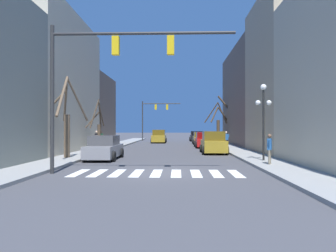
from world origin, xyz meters
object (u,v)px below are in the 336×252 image
street_lamp_right_corner (263,107)px  car_driving_toward_lane (213,143)px  pedestrian_on_left_sidewalk (97,138)px  street_tree_right_mid (66,121)px  traffic_signal_far (153,112)px  pedestrian_near_right_corner (226,138)px  car_parked_left_near (104,148)px  street_tree_left_near (98,129)px  car_parked_right_far (205,140)px  car_parked_right_mid (159,137)px  traffic_signal_near (106,64)px  pedestrian_waiting_at_curb (270,146)px  pedestrian_on_right_sidewalk (101,138)px  street_tree_right_near (220,121)px  car_parked_left_mid (201,138)px  car_at_intersection (196,136)px

street_lamp_right_corner → car_driving_toward_lane: street_lamp_right_corner is taller
pedestrian_on_left_sidewalk → street_tree_right_mid: bearing=15.0°
traffic_signal_far → pedestrian_near_right_corner: bearing=-66.9°
car_parked_left_near → street_tree_left_near: size_ratio=1.04×
street_lamp_right_corner → street_tree_left_near: bearing=143.9°
car_parked_right_far → car_parked_right_mid: size_ratio=0.94×
traffic_signal_near → car_driving_toward_lane: (6.13, 11.91, -4.13)m
car_driving_toward_lane → pedestrian_on_left_sidewalk: 11.04m
traffic_signal_near → pedestrian_waiting_at_curb: 9.44m
car_parked_right_far → car_driving_toward_lane: bearing=-179.6°
pedestrian_waiting_at_curb → pedestrian_on_right_sidewalk: 17.08m
car_parked_right_far → pedestrian_on_right_sidewalk: (-9.87, -4.69, 0.37)m
traffic_signal_near → street_tree_left_near: bearing=105.1°
traffic_signal_far → street_tree_right_near: size_ratio=1.05×
traffic_signal_far → car_parked_left_near: size_ratio=1.37×
car_parked_left_mid → street_tree_left_near: street_tree_left_near is taller
car_parked_right_far → pedestrian_near_right_corner: pedestrian_near_right_corner is taller
car_parked_left_mid → pedestrian_near_right_corner: (1.82, -9.36, 0.36)m
street_lamp_right_corner → car_at_intersection: (-2.24, 31.27, -2.61)m
car_parked_left_mid → car_parked_right_far: 6.81m
pedestrian_near_right_corner → street_tree_right_mid: (-11.92, -10.92, 1.42)m
pedestrian_on_left_sidewalk → street_tree_right_near: 17.77m
traffic_signal_far → car_at_intersection: bearing=-11.6°
street_tree_right_mid → street_tree_left_near: (0.29, 7.36, -0.54)m
car_parked_left_near → pedestrian_on_left_sidewalk: 9.29m
pedestrian_on_left_sidewalk → traffic_signal_far: bearing=-176.3°
traffic_signal_near → car_parked_left_near: bearing=103.3°
pedestrian_waiting_at_curb → street_tree_left_near: size_ratio=0.36×
car_parked_right_far → street_tree_left_near: (-9.77, -6.12, 1.20)m
street_lamp_right_corner → pedestrian_near_right_corner: bearing=91.8°
car_parked_right_far → pedestrian_near_right_corner: size_ratio=2.84×
car_parked_left_mid → car_parked_left_near: car_parked_left_near is taller
street_lamp_right_corner → pedestrian_near_right_corner: street_lamp_right_corner is taller
street_lamp_right_corner → pedestrian_near_right_corner: size_ratio=2.87×
car_parked_right_mid → car_driving_toward_lane: bearing=16.6°
car_parked_left_near → car_at_intersection: size_ratio=1.10×
traffic_signal_far → car_parked_right_mid: bearing=-79.4°
traffic_signal_far → car_driving_toward_lane: 26.78m
traffic_signal_far → car_parked_left_near: (-0.85, -30.89, -3.82)m
car_parked_left_near → street_tree_right_near: (10.23, 20.89, 2.15)m
pedestrian_on_left_sidewalk → pedestrian_near_right_corner: bearing=110.9°
car_at_intersection → pedestrian_on_right_sidewalk: (-9.89, -21.06, 0.40)m
pedestrian_on_left_sidewalk → pedestrian_near_right_corner: pedestrian_on_left_sidewalk is taller
car_parked_left_near → car_driving_toward_lane: bearing=-55.6°
pedestrian_on_left_sidewalk → street_tree_right_near: size_ratio=0.27×
pedestrian_on_left_sidewalk → street_tree_right_near: bearing=145.8°
car_parked_left_near → street_tree_right_mid: 3.01m
car_parked_right_mid → car_parked_right_far: bearing=27.2°
car_parked_right_mid → street_tree_right_near: street_tree_right_near is taller
traffic_signal_far → car_parked_right_far: traffic_signal_far is taller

